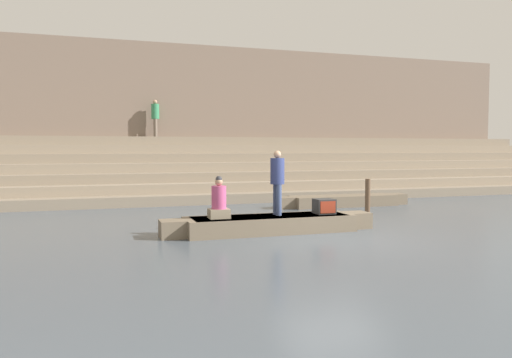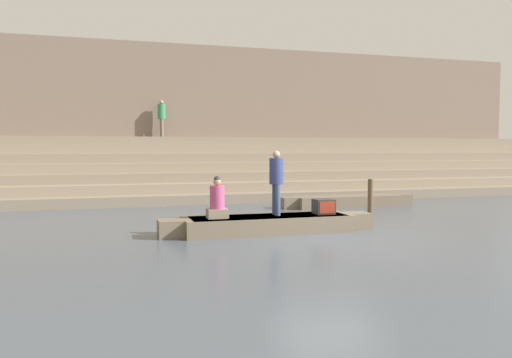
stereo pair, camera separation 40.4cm
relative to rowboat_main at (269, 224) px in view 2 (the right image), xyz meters
name	(u,v)px [view 2 (the right image)]	position (x,y,z in m)	size (l,w,h in m)	color
ground_plane	(329,239)	(1.12, -1.33, -0.23)	(120.00, 120.00, 0.00)	#4C5660
ghat_steps	(225,175)	(1.12, 10.17, 0.75)	(36.00, 5.39, 2.76)	gray
back_wall	(214,121)	(1.12, 12.69, 3.37)	(34.20, 1.28, 7.27)	#7F6B5B
rowboat_main	(269,224)	(0.00, 0.00, 0.00)	(5.73, 1.32, 0.44)	#756651
person_standing	(276,178)	(0.24, 0.11, 1.18)	(0.37, 0.37, 1.71)	#3D4C75
person_rowing	(217,202)	(-1.38, -0.02, 0.62)	(0.52, 0.41, 1.07)	gray
tv_set	(324,207)	(1.55, -0.02, 0.40)	(0.52, 0.48, 0.40)	#2D2D2D
moored_boat_shore	(347,201)	(4.68, 4.79, -0.01)	(5.31, 1.11, 0.41)	#756651
mooring_post	(370,197)	(4.20, 2.21, 0.37)	(0.17, 0.17, 1.20)	brown
person_on_steps	(162,116)	(-1.59, 11.71, 3.52)	(0.36, 0.36, 1.73)	#756656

